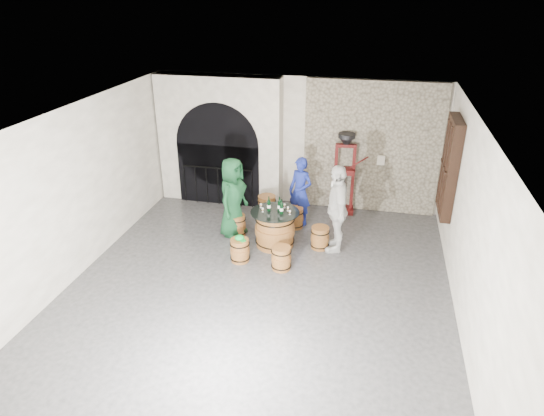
% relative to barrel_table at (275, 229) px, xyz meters
% --- Properties ---
extents(ground, '(8.00, 8.00, 0.00)m').
position_rel_barrel_table_xyz_m(ground, '(0.04, -1.65, -0.40)').
color(ground, '#323235').
rests_on(ground, ground).
extents(wall_back, '(8.00, 0.00, 8.00)m').
position_rel_barrel_table_xyz_m(wall_back, '(0.04, 2.35, 1.20)').
color(wall_back, silver).
rests_on(wall_back, ground).
extents(wall_front, '(8.00, 0.00, 8.00)m').
position_rel_barrel_table_xyz_m(wall_front, '(0.04, -5.65, 1.20)').
color(wall_front, silver).
rests_on(wall_front, ground).
extents(wall_left, '(0.00, 8.00, 8.00)m').
position_rel_barrel_table_xyz_m(wall_left, '(-3.46, -1.65, 1.20)').
color(wall_left, silver).
rests_on(wall_left, ground).
extents(wall_right, '(0.00, 8.00, 8.00)m').
position_rel_barrel_table_xyz_m(wall_right, '(3.54, -1.65, 1.20)').
color(wall_right, silver).
rests_on(wall_right, ground).
extents(ceiling, '(8.00, 8.00, 0.00)m').
position_rel_barrel_table_xyz_m(ceiling, '(0.04, -1.65, 2.80)').
color(ceiling, beige).
rests_on(ceiling, wall_back).
extents(stone_facing_panel, '(3.20, 0.12, 3.18)m').
position_rel_barrel_table_xyz_m(stone_facing_panel, '(1.84, 2.29, 1.20)').
color(stone_facing_panel, gray).
rests_on(stone_facing_panel, ground).
extents(arched_opening, '(3.10, 0.60, 3.19)m').
position_rel_barrel_table_xyz_m(arched_opening, '(-1.86, 2.09, 1.19)').
color(arched_opening, silver).
rests_on(arched_opening, ground).
extents(shuttered_window, '(0.23, 1.10, 2.00)m').
position_rel_barrel_table_xyz_m(shuttered_window, '(3.42, 0.75, 1.40)').
color(shuttered_window, black).
rests_on(shuttered_window, wall_right).
extents(barrel_table, '(1.04, 1.04, 0.80)m').
position_rel_barrel_table_xyz_m(barrel_table, '(0.00, 0.00, 0.00)').
color(barrel_table, '#945A2A').
rests_on(barrel_table, ground).
extents(barrel_stool_left, '(0.41, 0.41, 0.49)m').
position_rel_barrel_table_xyz_m(barrel_stool_left, '(-0.93, 0.27, -0.15)').
color(barrel_stool_left, '#945A2A').
rests_on(barrel_stool_left, ground).
extents(barrel_stool_far, '(0.41, 0.41, 0.49)m').
position_rel_barrel_table_xyz_m(barrel_stool_far, '(0.27, 0.93, -0.15)').
color(barrel_stool_far, '#945A2A').
rests_on(barrel_stool_far, ground).
extents(barrel_stool_right, '(0.41, 0.41, 0.49)m').
position_rel_barrel_table_xyz_m(barrel_stool_right, '(0.96, 0.10, -0.15)').
color(barrel_stool_right, '#945A2A').
rests_on(barrel_stool_right, ground).
extents(barrel_stool_near_right, '(0.41, 0.41, 0.49)m').
position_rel_barrel_table_xyz_m(barrel_stool_near_right, '(0.33, -0.91, -0.15)').
color(barrel_stool_near_right, '#945A2A').
rests_on(barrel_stool_near_right, ground).
extents(barrel_stool_near_left, '(0.41, 0.41, 0.49)m').
position_rel_barrel_table_xyz_m(barrel_stool_near_left, '(-0.55, -0.79, -0.15)').
color(barrel_stool_near_left, '#945A2A').
rests_on(barrel_stool_near_left, ground).
extents(green_cap, '(0.24, 0.19, 0.10)m').
position_rel_barrel_table_xyz_m(green_cap, '(-0.55, -0.79, 0.13)').
color(green_cap, '#0D9632').
rests_on(green_cap, barrel_stool_near_left).
extents(person_green, '(0.74, 0.98, 1.80)m').
position_rel_barrel_table_xyz_m(person_green, '(-1.01, 0.30, 0.50)').
color(person_green, '#113E20').
rests_on(person_green, ground).
extents(person_blue, '(0.70, 0.60, 1.61)m').
position_rel_barrel_table_xyz_m(person_blue, '(0.34, 1.17, 0.41)').
color(person_blue, navy).
rests_on(person_blue, ground).
extents(person_white, '(0.72, 1.19, 1.89)m').
position_rel_barrel_table_xyz_m(person_white, '(1.28, 0.13, 0.55)').
color(person_white, silver).
rests_on(person_white, ground).
extents(wine_bottle_left, '(0.08, 0.08, 0.32)m').
position_rel_barrel_table_xyz_m(wine_bottle_left, '(-0.14, 0.03, 0.53)').
color(wine_bottle_left, black).
rests_on(wine_bottle_left, barrel_table).
extents(wine_bottle_center, '(0.08, 0.08, 0.32)m').
position_rel_barrel_table_xyz_m(wine_bottle_center, '(0.15, -0.06, 0.53)').
color(wine_bottle_center, black).
rests_on(wine_bottle_center, barrel_table).
extents(wine_bottle_right, '(0.08, 0.08, 0.32)m').
position_rel_barrel_table_xyz_m(wine_bottle_right, '(0.08, 0.06, 0.53)').
color(wine_bottle_right, black).
rests_on(wine_bottle_right, barrel_table).
extents(tasting_glass_a, '(0.05, 0.05, 0.10)m').
position_rel_barrel_table_xyz_m(tasting_glass_a, '(-0.25, -0.07, 0.45)').
color(tasting_glass_a, orange).
rests_on(tasting_glass_a, barrel_table).
extents(tasting_glass_b, '(0.05, 0.05, 0.10)m').
position_rel_barrel_table_xyz_m(tasting_glass_b, '(0.26, 0.10, 0.45)').
color(tasting_glass_b, orange).
rests_on(tasting_glass_b, barrel_table).
extents(tasting_glass_c, '(0.05, 0.05, 0.10)m').
position_rel_barrel_table_xyz_m(tasting_glass_c, '(-0.22, 0.30, 0.45)').
color(tasting_glass_c, orange).
rests_on(tasting_glass_c, barrel_table).
extents(tasting_glass_d, '(0.05, 0.05, 0.10)m').
position_rel_barrel_table_xyz_m(tasting_glass_d, '(0.16, 0.24, 0.45)').
color(tasting_glass_d, orange).
rests_on(tasting_glass_d, barrel_table).
extents(tasting_glass_e, '(0.05, 0.05, 0.10)m').
position_rel_barrel_table_xyz_m(tasting_glass_e, '(0.33, -0.06, 0.45)').
color(tasting_glass_e, orange).
rests_on(tasting_glass_e, barrel_table).
extents(tasting_glass_f, '(0.05, 0.05, 0.10)m').
position_rel_barrel_table_xyz_m(tasting_glass_f, '(-0.34, 0.13, 0.45)').
color(tasting_glass_f, orange).
rests_on(tasting_glass_f, barrel_table).
extents(side_barrel, '(0.45, 0.45, 0.60)m').
position_rel_barrel_table_xyz_m(side_barrel, '(-0.46, 1.21, -0.10)').
color(side_barrel, '#945A2A').
rests_on(side_barrel, ground).
extents(corking_press, '(0.84, 0.49, 1.99)m').
position_rel_barrel_table_xyz_m(corking_press, '(1.26, 2.02, 0.76)').
color(corking_press, '#4D0F0C').
rests_on(corking_press, ground).
extents(control_box, '(0.18, 0.10, 0.22)m').
position_rel_barrel_table_xyz_m(control_box, '(2.09, 2.21, 0.95)').
color(control_box, silver).
rests_on(control_box, wall_back).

